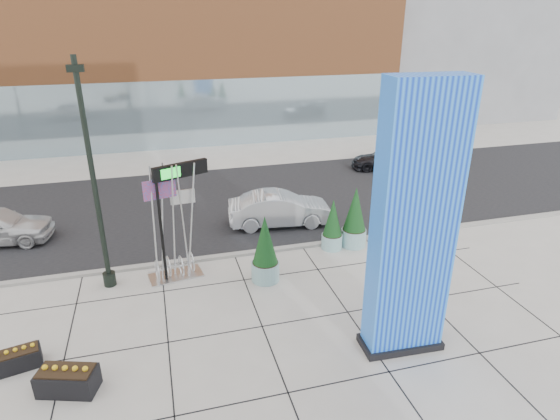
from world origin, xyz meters
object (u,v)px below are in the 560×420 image
object	(u,v)px
blue_pylon	(413,230)
public_art_sculpture	(174,249)
overhead_street_sign	(179,183)
car_silver_mid	(280,209)
concrete_bollard	(70,375)
lamp_post	(97,201)

from	to	relation	value
blue_pylon	public_art_sculpture	size ratio (longest dim) A/B	1.77
blue_pylon	overhead_street_sign	xyz separation A→B (m)	(-5.96, 5.81, -0.05)
car_silver_mid	concrete_bollard	bearing A→B (deg)	142.93
public_art_sculpture	overhead_street_sign	distance (m)	2.69
car_silver_mid	public_art_sculpture	bearing A→B (deg)	131.32
blue_pylon	lamp_post	distance (m)	10.65
concrete_bollard	car_silver_mid	world-z (taller)	car_silver_mid
public_art_sculpture	car_silver_mid	distance (m)	6.28
overhead_street_sign	concrete_bollard	bearing A→B (deg)	-147.66
public_art_sculpture	concrete_bollard	size ratio (longest dim) A/B	7.33
public_art_sculpture	car_silver_mid	world-z (taller)	public_art_sculpture
lamp_post	overhead_street_sign	xyz separation A→B (m)	(2.82, -0.20, 0.47)
concrete_bollard	overhead_street_sign	size ratio (longest dim) A/B	0.14
blue_pylon	concrete_bollard	distance (m)	10.21
lamp_post	concrete_bollard	bearing A→B (deg)	-98.19
concrete_bollard	car_silver_mid	bearing A→B (deg)	46.13
lamp_post	public_art_sculpture	distance (m)	3.27
lamp_post	public_art_sculpture	xyz separation A→B (m)	(2.43, -0.00, -2.19)
overhead_street_sign	car_silver_mid	bearing A→B (deg)	16.42
blue_pylon	public_art_sculpture	bearing A→B (deg)	139.30
concrete_bollard	blue_pylon	bearing A→B (deg)	-5.37
concrete_bollard	car_silver_mid	xyz separation A→B (m)	(8.33, 8.66, 0.49)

